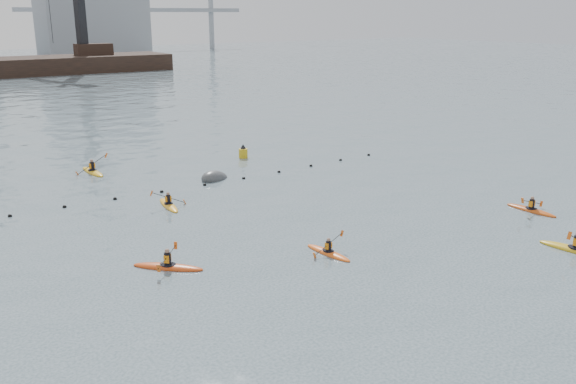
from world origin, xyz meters
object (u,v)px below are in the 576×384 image
Objects in this scene: kayaker_2 at (168,266)px; mooring_buoy at (215,179)px; nav_buoy at (243,153)px; kayaker_0 at (328,252)px; kayaker_3 at (169,205)px; kayaker_5 at (93,171)px; kayaker_1 at (576,249)px; kayaker_4 at (531,210)px.

mooring_buoy is at bearing 9.08° from kayaker_2.
kayaker_0 is at bearing -109.55° from nav_buoy.
kayaker_2 is 1.20× the size of mooring_buoy.
kayaker_5 is at bearing 104.00° from kayaker_3.
kayaker_5 is 11.50m from nav_buoy.
kayaker_1 is at bearing -66.80° from kayaker_5.
kayaker_2 is (-16.95, 9.33, -0.01)m from kayaker_1.
kayaker_1 is 1.04× the size of kayaker_5.
nav_buoy is at bearing 86.56° from kayaker_1.
kayaker_2 is 15.37m from mooring_buoy.
kayaker_2 is at bearing -125.99° from mooring_buoy.
kayaker_0 is 2.28× the size of nav_buoy.
kayaker_3 is 21.19m from kayaker_4.
kayaker_1 is 1.16× the size of kayaker_3.
kayaker_2 is at bearing -106.78° from kayaker_3.
kayaker_4 is 29.52m from kayaker_5.
kayaker_5 is at bearing 37.13° from kayaker_2.
mooring_buoy is at bearing -57.39° from kayaker_4.
kayaker_1 reaches higher than mooring_buoy.
kayaker_0 is 0.92× the size of kayaker_3.
kayaker_3 is 2.49× the size of nav_buoy.
kayaker_5 is at bearing 94.93° from kayaker_0.
kayaker_1 reaches higher than kayaker_3.
kayaker_3 is 13.07m from nav_buoy.
kayaker_3 is at bearing -39.53° from kayaker_4.
kayaker_5 is (-18.03, 23.37, 0.01)m from kayaker_4.
kayaker_4 reaches higher than kayaker_0.
kayaker_5 is (-14.30, 28.34, -0.00)m from kayaker_1.
kayaker_0 is 15.34m from mooring_buoy.
mooring_buoy is at bearing 44.60° from kayaker_3.
kayaker_3 reaches higher than kayaker_4.
kayaker_0 reaches higher than kayaker_2.
kayaker_4 is at bearing -72.32° from nav_buoy.
kayaker_3 reaches higher than kayaker_2.
kayaker_4 is at bearing -12.93° from kayaker_0.
kayaker_2 is 9.34m from kayaker_3.
kayaker_1 reaches higher than kayaker_0.
nav_buoy is (6.95, 19.58, 0.30)m from kayaker_0.
kayaker_1 is 23.16m from mooring_buoy.
nav_buoy reaches higher than kayaker_0.
kayaker_5 reaches higher than nav_buoy.
mooring_buoy is at bearing 76.00° from kayaker_0.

